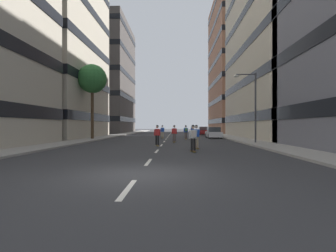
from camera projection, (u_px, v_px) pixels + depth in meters
The scene contains 19 objects.
ground_plane at pixel (168, 137), 38.44m from camera, with size 178.52×178.52×0.00m, color #333335.
sidewalk_left at pixel (116, 135), 42.47m from camera, with size 2.75×81.82×0.14m, color #9E9991.
sidewalk_right at pixel (222, 135), 41.85m from camera, with size 2.75×81.82×0.14m, color #9E9991.
lane_markings at pixel (168, 136), 39.19m from camera, with size 0.16×67.20×0.01m.
building_left_mid at pixel (50, 16), 35.03m from camera, with size 12.45×16.66×34.25m.
building_left_far at pixel (104, 78), 60.94m from camera, with size 12.45×19.00×26.56m.
building_right_mid at pixel (288, 17), 33.90m from camera, with size 12.45×23.80×32.87m.
building_right_far at pixel (240, 65), 59.80m from camera, with size 12.45×21.64×32.38m.
parked_car_near at pixel (203, 131), 47.26m from camera, with size 1.82×4.40×1.52m.
parked_car_mid at pixel (213, 133), 34.31m from camera, with size 1.82×4.40×1.52m.
street_tree_near at pixel (92, 79), 30.44m from camera, with size 3.51×3.51×9.10m.
streetlamp_right at pixel (252, 100), 23.28m from camera, with size 2.13×0.30×6.50m.
skater_0 at pixel (157, 134), 20.89m from camera, with size 0.56×0.92×1.78m.
skater_1 at pixel (174, 133), 25.63m from camera, with size 0.55×0.91×1.78m.
skater_2 at pixel (192, 130), 42.23m from camera, with size 0.54×0.91×1.78m.
skater_3 at pixel (193, 136), 16.11m from camera, with size 0.56×0.92×1.78m.
skater_4 at pixel (186, 131), 31.35m from camera, with size 0.55×0.92×1.78m.
skater_5 at pixel (196, 136), 18.36m from camera, with size 0.57×0.92×1.78m.
skater_6 at pixel (162, 131), 34.14m from camera, with size 0.56×0.92×1.78m.
Camera 1 is at (1.32, -8.66, 1.72)m, focal length 26.54 mm.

